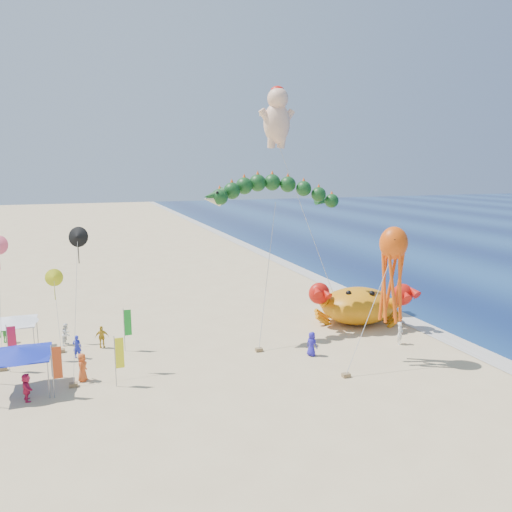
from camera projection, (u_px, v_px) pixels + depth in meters
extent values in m
plane|color=#D1B784|center=(290.00, 344.00, 37.55)|extent=(320.00, 320.00, 0.00)
plane|color=silver|center=(422.00, 327.00, 41.53)|extent=(320.00, 320.00, 0.00)
ellipsoid|color=orange|center=(358.00, 306.00, 42.34)|extent=(7.87, 7.30, 3.02)
sphere|color=#BA130B|center=(330.00, 297.00, 39.80)|extent=(1.80, 1.80, 1.80)
sphere|color=black|center=(355.00, 294.00, 40.81)|extent=(0.47, 0.47, 0.47)
sphere|color=#BA130B|center=(401.00, 290.00, 42.05)|extent=(1.80, 1.80, 1.80)
sphere|color=black|center=(375.00, 292.00, 41.44)|extent=(0.47, 0.47, 0.47)
cone|color=#0F3A15|center=(211.00, 195.00, 36.51)|extent=(1.52, 1.13, 1.25)
cylinder|color=#B2B2B2|center=(268.00, 273.00, 37.13)|extent=(2.71, 3.61, 10.31)
cube|color=olive|center=(259.00, 350.00, 35.95)|extent=(0.50, 0.35, 0.25)
ellipsoid|color=#FEC29B|center=(277.00, 123.00, 43.82)|extent=(2.40, 1.97, 3.53)
sphere|color=#FEC29B|center=(278.00, 98.00, 43.25)|extent=(1.84, 1.84, 1.84)
ellipsoid|color=red|center=(277.00, 91.00, 43.24)|extent=(1.19, 1.19, 0.84)
cylinder|color=#B2B2B2|center=(309.00, 227.00, 44.76)|extent=(5.08, 3.28, 15.36)
cube|color=olive|center=(340.00, 311.00, 45.46)|extent=(0.50, 0.35, 0.25)
ellipsoid|color=#E54D0C|center=(394.00, 243.00, 32.79)|extent=(1.91, 1.72, 2.20)
cylinder|color=#B2B2B2|center=(370.00, 312.00, 32.23)|extent=(4.11, 1.45, 7.41)
cube|color=olive|center=(346.00, 375.00, 31.56)|extent=(0.50, 0.35, 0.25)
cylinder|color=gray|center=(49.00, 380.00, 28.52)|extent=(0.06, 0.06, 2.20)
cylinder|color=gray|center=(51.00, 360.00, 31.44)|extent=(0.06, 0.06, 2.20)
cube|color=#1221A1|center=(20.00, 355.00, 29.26)|extent=(3.40, 3.40, 0.08)
cone|color=#1221A1|center=(19.00, 351.00, 29.22)|extent=(3.73, 3.73, 0.45)
cylinder|color=gray|center=(34.00, 343.00, 34.61)|extent=(0.06, 0.06, 2.20)
cylinder|color=gray|center=(37.00, 330.00, 37.37)|extent=(0.06, 0.06, 2.20)
cube|color=silver|center=(12.00, 323.00, 35.29)|extent=(3.22, 3.22, 0.08)
cone|color=silver|center=(11.00, 320.00, 35.25)|extent=(3.54, 3.54, 0.45)
cylinder|color=gray|center=(115.00, 361.00, 29.96)|extent=(0.05, 0.05, 3.20)
cube|color=yellow|center=(120.00, 353.00, 29.97)|extent=(0.50, 0.04, 1.90)
cylinder|color=gray|center=(53.00, 372.00, 28.47)|extent=(0.05, 0.05, 3.20)
cube|color=#BD3E17|center=(57.00, 363.00, 28.48)|extent=(0.50, 0.04, 1.90)
cylinder|color=gray|center=(8.00, 348.00, 32.11)|extent=(0.05, 0.05, 3.20)
cube|color=#CB1640|center=(12.00, 341.00, 32.11)|extent=(0.50, 0.04, 1.90)
cylinder|color=gray|center=(124.00, 330.00, 35.80)|extent=(0.05, 0.05, 3.20)
cube|color=#199629|center=(128.00, 323.00, 35.81)|extent=(0.50, 0.04, 1.90)
imported|color=white|center=(400.00, 333.00, 37.31)|extent=(0.74, 0.69, 1.70)
imported|color=gold|center=(102.00, 337.00, 36.56)|extent=(1.01, 0.52, 1.66)
imported|color=#DA5722|center=(82.00, 367.00, 30.90)|extent=(0.82, 1.01, 1.78)
imported|color=#297D2A|center=(5.00, 332.00, 37.66)|extent=(1.17, 1.18, 1.63)
imported|color=#212BC1|center=(77.00, 347.00, 34.59)|extent=(0.70, 0.57, 1.65)
imported|color=#D52252|center=(26.00, 387.00, 28.24)|extent=(0.78, 1.59, 1.64)
imported|color=#261DAD|center=(312.00, 344.00, 35.02)|extent=(0.89, 1.01, 1.73)
imported|color=white|center=(66.00, 334.00, 37.18)|extent=(0.92, 1.01, 1.67)
cone|color=#CED317|center=(54.00, 277.00, 36.92)|extent=(1.30, 0.51, 1.32)
cylinder|color=#B2B2B2|center=(59.00, 315.00, 36.05)|extent=(0.55, 3.04, 4.82)
cube|color=olive|center=(65.00, 354.00, 35.18)|extent=(0.50, 0.35, 0.25)
cylinder|color=#B2B2B2|center=(4.00, 308.00, 32.71)|extent=(0.55, 3.04, 7.74)
cube|color=olive|center=(11.00, 372.00, 32.09)|extent=(0.50, 0.35, 0.25)
cone|color=black|center=(77.00, 237.00, 31.23)|extent=(1.30, 0.51, 1.32)
cylinder|color=#B2B2B2|center=(86.00, 310.00, 30.70)|extent=(0.55, 3.04, 8.58)
cube|color=olive|center=(96.00, 385.00, 30.15)|extent=(0.50, 0.35, 0.25)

